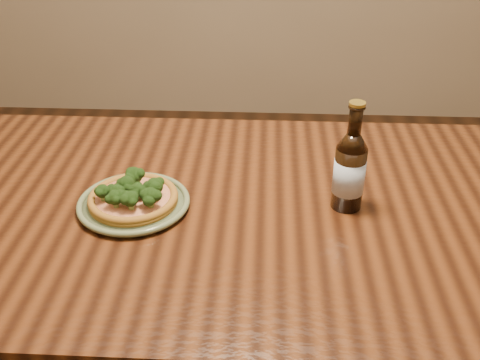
{
  "coord_description": "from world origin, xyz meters",
  "views": [
    {
      "loc": [
        0.03,
        -0.96,
        1.46
      ],
      "look_at": [
        -0.03,
        0.09,
        0.82
      ],
      "focal_mm": 42.0,
      "sensor_mm": 36.0,
      "label": 1
    }
  ],
  "objects_px": {
    "table": "(251,238)",
    "plate": "(134,203)",
    "beer_bottle": "(350,170)",
    "pizza": "(133,196)"
  },
  "relations": [
    {
      "from": "table",
      "to": "plate",
      "type": "height_order",
      "value": "plate"
    },
    {
      "from": "plate",
      "to": "pizza",
      "type": "distance_m",
      "value": 0.02
    },
    {
      "from": "pizza",
      "to": "beer_bottle",
      "type": "xyz_separation_m",
      "value": [
        0.48,
        0.03,
        0.06
      ]
    },
    {
      "from": "table",
      "to": "pizza",
      "type": "xyz_separation_m",
      "value": [
        -0.26,
        -0.02,
        0.12
      ]
    },
    {
      "from": "table",
      "to": "beer_bottle",
      "type": "bearing_deg",
      "value": 2.03
    },
    {
      "from": "beer_bottle",
      "to": "plate",
      "type": "bearing_deg",
      "value": 173.94
    },
    {
      "from": "table",
      "to": "plate",
      "type": "distance_m",
      "value": 0.29
    },
    {
      "from": "table",
      "to": "pizza",
      "type": "bearing_deg",
      "value": -174.7
    },
    {
      "from": "table",
      "to": "beer_bottle",
      "type": "xyz_separation_m",
      "value": [
        0.21,
        0.01,
        0.19
      ]
    },
    {
      "from": "table",
      "to": "beer_bottle",
      "type": "distance_m",
      "value": 0.28
    }
  ]
}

